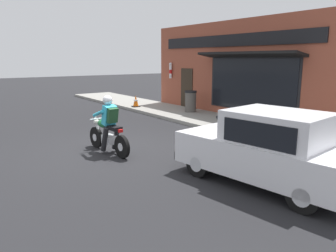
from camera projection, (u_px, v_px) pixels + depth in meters
The scene contains 8 objects.
ground_plane at pixel (116, 150), 9.46m from camera, with size 80.00×80.00×0.00m, color black.
sidewalk_curb at pixel (189, 115), 14.79m from camera, with size 2.60×22.00×0.14m, color gray.
storefront_building at pixel (232, 70), 14.38m from camera, with size 1.25×10.32×4.20m.
motorcycle_with_rider at pixel (108, 129), 9.08m from camera, with size 0.60×2.02×1.62m.
car_hatchback at pixel (268, 149), 6.77m from camera, with size 2.08×3.95×1.57m.
fire_hydrant at pixel (302, 126), 10.05m from camera, with size 0.36×0.24×0.88m.
trash_bin at pixel (191, 101), 15.29m from camera, with size 0.56×0.56×0.98m.
traffic_cone at pixel (136, 101), 16.90m from camera, with size 0.36×0.36×0.60m.
Camera 1 is at (-4.10, -8.29, 2.60)m, focal length 35.00 mm.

